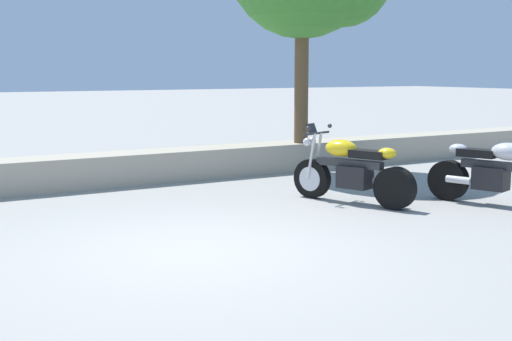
% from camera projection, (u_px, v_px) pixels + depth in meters
% --- Properties ---
extents(ground_plane, '(120.00, 120.00, 0.00)m').
position_uv_depth(ground_plane, '(200.00, 251.00, 7.54)').
color(ground_plane, gray).
extents(stone_wall, '(36.00, 0.80, 0.55)m').
position_uv_depth(stone_wall, '(79.00, 172.00, 11.60)').
color(stone_wall, '#A89E89').
rests_on(stone_wall, ground).
extents(motorcycle_yellow_centre, '(1.00, 1.98, 1.18)m').
position_uv_depth(motorcycle_yellow_centre, '(351.00, 171.00, 10.20)').
color(motorcycle_yellow_centre, black).
rests_on(motorcycle_yellow_centre, ground).
extents(motorcycle_silver_far_right, '(0.94, 2.00, 1.18)m').
position_uv_depth(motorcycle_silver_far_right, '(496.00, 174.00, 9.96)').
color(motorcycle_silver_far_right, black).
rests_on(motorcycle_silver_far_right, ground).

